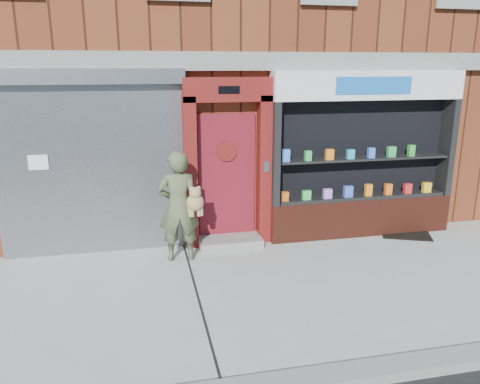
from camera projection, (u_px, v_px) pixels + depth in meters
name	position (u px, v px, depth m)	size (l,w,h in m)	color
ground	(303.00, 284.00, 6.81)	(80.00, 80.00, 0.00)	#9E9E99
curb	(375.00, 372.00, 4.77)	(60.00, 0.30, 0.12)	gray
building	(225.00, 27.00, 11.42)	(12.00, 8.16, 8.00)	#612A16
shutter_bay	(91.00, 153.00, 7.56)	(3.10, 0.30, 3.04)	gray
red_door_bay	(228.00, 163.00, 8.03)	(1.52, 0.58, 2.90)	#611210
pharmacy_bay	(363.00, 162.00, 8.52)	(3.50, 0.41, 3.00)	#572014
woman	(179.00, 206.00, 7.47)	(0.74, 0.45, 1.80)	#505A3B
doormat	(406.00, 234.00, 8.81)	(0.88, 0.62, 0.02)	black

